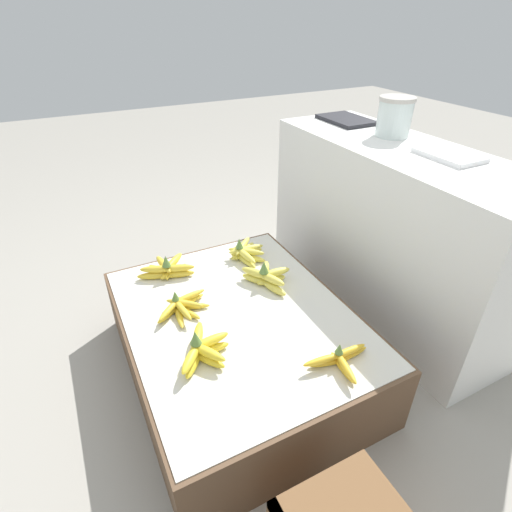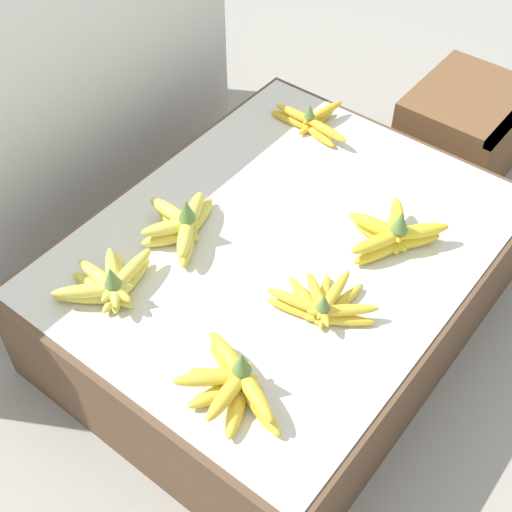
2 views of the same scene
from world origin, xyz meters
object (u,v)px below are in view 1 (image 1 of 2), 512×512
at_px(banana_bunch_front_midright, 201,349).
at_px(foam_tray_white, 449,155).
at_px(banana_bunch_front_left, 167,269).
at_px(banana_bunch_middle_midleft, 266,276).
at_px(banana_bunch_middle_left, 245,252).
at_px(banana_bunch_middle_right, 340,360).
at_px(banana_bunch_front_midleft, 182,307).
at_px(glass_jar, 395,117).

distance_m(banana_bunch_front_midright, foam_tray_white, 1.15).
bearing_deg(banana_bunch_front_left, banana_bunch_middle_midleft, 54.88).
distance_m(banana_bunch_front_left, banana_bunch_middle_left, 0.35).
xyz_separation_m(banana_bunch_front_midright, banana_bunch_middle_right, (0.23, 0.37, -0.01)).
bearing_deg(banana_bunch_middle_right, banana_bunch_front_midleft, -142.86).
xyz_separation_m(banana_bunch_middle_left, banana_bunch_middle_midleft, (0.21, -0.01, 0.00)).
bearing_deg(glass_jar, banana_bunch_middle_right, -47.54).
relative_size(banana_bunch_front_midleft, banana_bunch_front_midright, 1.01).
relative_size(banana_bunch_front_midleft, banana_bunch_middle_left, 0.98).
relative_size(banana_bunch_front_left, banana_bunch_middle_right, 0.97).
distance_m(banana_bunch_front_midright, glass_jar, 1.26).
bearing_deg(banana_bunch_middle_right, banana_bunch_middle_left, 179.33).
height_order(banana_bunch_front_midright, foam_tray_white, foam_tray_white).
distance_m(banana_bunch_middle_left, foam_tray_white, 0.90).
distance_m(banana_bunch_front_left, banana_bunch_middle_right, 0.80).
relative_size(banana_bunch_front_left, banana_bunch_front_midright, 1.09).
distance_m(banana_bunch_middle_midleft, foam_tray_white, 0.84).
xyz_separation_m(banana_bunch_front_left, banana_bunch_front_midleft, (0.25, -0.02, -0.01)).
bearing_deg(banana_bunch_front_left, banana_bunch_front_midleft, -4.56).
relative_size(banana_bunch_front_midright, glass_jar, 1.30).
height_order(banana_bunch_middle_left, glass_jar, glass_jar).
xyz_separation_m(banana_bunch_front_midright, banana_bunch_middle_midleft, (-0.26, 0.38, 0.00)).
height_order(banana_bunch_front_midleft, banana_bunch_middle_midleft, banana_bunch_middle_midleft).
bearing_deg(banana_bunch_middle_midleft, banana_bunch_middle_right, -0.23).
height_order(banana_bunch_middle_midleft, foam_tray_white, foam_tray_white).
bearing_deg(banana_bunch_middle_right, banana_bunch_front_midright, -121.42).
bearing_deg(banana_bunch_middle_midleft, foam_tray_white, 75.83).
height_order(banana_bunch_front_midright, banana_bunch_middle_left, banana_bunch_front_midright).
bearing_deg(banana_bunch_middle_midleft, banana_bunch_middle_left, 178.32).
distance_m(banana_bunch_middle_left, banana_bunch_middle_right, 0.70).
bearing_deg(glass_jar, banana_bunch_front_midleft, -81.30).
bearing_deg(glass_jar, banana_bunch_front_left, -95.16).
height_order(banana_bunch_front_midright, glass_jar, glass_jar).
bearing_deg(banana_bunch_front_midleft, banana_bunch_middle_midleft, 92.34).
bearing_deg(foam_tray_white, banana_bunch_front_midright, -85.16).
xyz_separation_m(banana_bunch_front_midleft, glass_jar, (-0.16, 1.06, 0.54)).
height_order(banana_bunch_middle_left, banana_bunch_middle_midleft, banana_bunch_middle_midleft).
distance_m(banana_bunch_front_midright, banana_bunch_middle_midleft, 0.46).
bearing_deg(banana_bunch_middle_right, foam_tray_white, 114.92).
bearing_deg(foam_tray_white, banana_bunch_middle_midleft, -104.17).
xyz_separation_m(banana_bunch_front_midright, foam_tray_white, (-0.09, 1.06, 0.45)).
bearing_deg(banana_bunch_front_midleft, foam_tray_white, 81.43).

